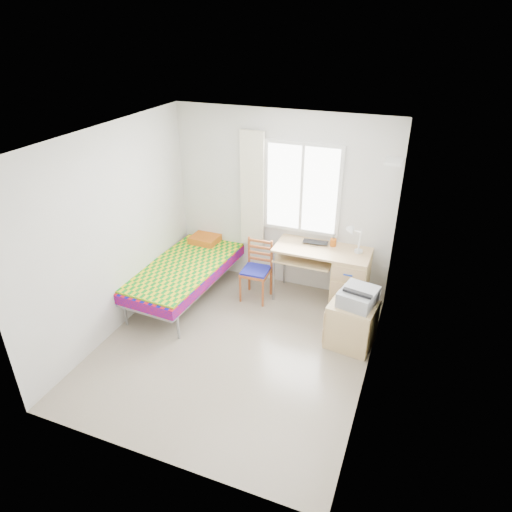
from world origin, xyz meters
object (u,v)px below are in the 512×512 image
at_px(bed, 188,267).
at_px(cabinet, 351,324).
at_px(desk, 346,277).
at_px(printer, 358,296).
at_px(chair, 258,266).

bearing_deg(bed, cabinet, -4.12).
relative_size(desk, printer, 2.50).
height_order(bed, chair, bed).
relative_size(cabinet, printer, 1.16).
xyz_separation_m(chair, cabinet, (1.47, -0.61, -0.20)).
bearing_deg(cabinet, printer, 48.30).
bearing_deg(cabinet, chair, 165.16).
distance_m(bed, chair, 1.02).
distance_m(desk, chair, 1.24).
distance_m(chair, cabinet, 1.61).
bearing_deg(printer, desk, 121.10).
height_order(bed, cabinet, bed).
xyz_separation_m(bed, chair, (0.98, 0.28, 0.06)).
bearing_deg(cabinet, desk, 114.15).
xyz_separation_m(bed, desk, (2.19, 0.54, 0.00)).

